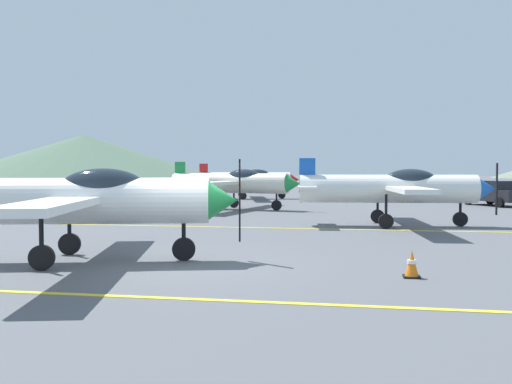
# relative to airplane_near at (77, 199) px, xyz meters

# --- Properties ---
(ground_plane) EXTENTS (400.00, 400.00, 0.00)m
(ground_plane) POSITION_rel_airplane_near_xyz_m (3.01, 0.37, -1.58)
(ground_plane) COLOR #54565B
(apron_line_near) EXTENTS (80.00, 0.16, 0.01)m
(apron_line_near) POSITION_rel_airplane_near_xyz_m (3.01, -3.39, -1.58)
(apron_line_near) COLOR yellow
(apron_line_near) RESTS_ON ground_plane
(apron_line_far) EXTENTS (80.00, 0.16, 0.01)m
(apron_line_far) POSITION_rel_airplane_near_xyz_m (3.01, 8.67, -1.58)
(apron_line_far) COLOR yellow
(apron_line_far) RESTS_ON ground_plane
(airplane_near) EXTENTS (8.21, 9.33, 2.81)m
(airplane_near) POSITION_rel_airplane_near_xyz_m (0.00, 0.00, 0.00)
(airplane_near) COLOR white
(airplane_near) RESTS_ON ground_plane
(airplane_mid) EXTENTS (8.17, 9.39, 2.81)m
(airplane_mid) POSITION_rel_airplane_near_xyz_m (8.58, 10.42, 0.00)
(airplane_mid) COLOR white
(airplane_mid) RESTS_ON ground_plane
(airplane_far) EXTENTS (8.21, 9.36, 2.81)m
(airplane_far) POSITION_rel_airplane_near_xyz_m (0.04, 18.64, 0.00)
(airplane_far) COLOR silver
(airplane_far) RESTS_ON ground_plane
(airplane_back) EXTENTS (8.21, 9.34, 2.81)m
(airplane_back) POSITION_rel_airplane_near_xyz_m (-1.21, 30.18, 0.00)
(airplane_back) COLOR silver
(airplane_back) RESTS_ON ground_plane
(car_sedan) EXTENTS (3.61, 4.64, 1.62)m
(car_sedan) POSITION_rel_airplane_near_xyz_m (15.93, 24.47, -0.74)
(car_sedan) COLOR black
(car_sedan) RESTS_ON ground_plane
(traffic_cone_front) EXTENTS (0.36, 0.36, 0.59)m
(traffic_cone_front) POSITION_rel_airplane_near_xyz_m (8.08, -0.66, -1.29)
(traffic_cone_front) COLOR black
(traffic_cone_front) RESTS_ON ground_plane
(hill_left) EXTENTS (80.31, 80.31, 13.04)m
(hill_left) POSITION_rel_airplane_near_xyz_m (-73.63, 143.81, 4.94)
(hill_left) COLOR #4C6651
(hill_left) RESTS_ON ground_plane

